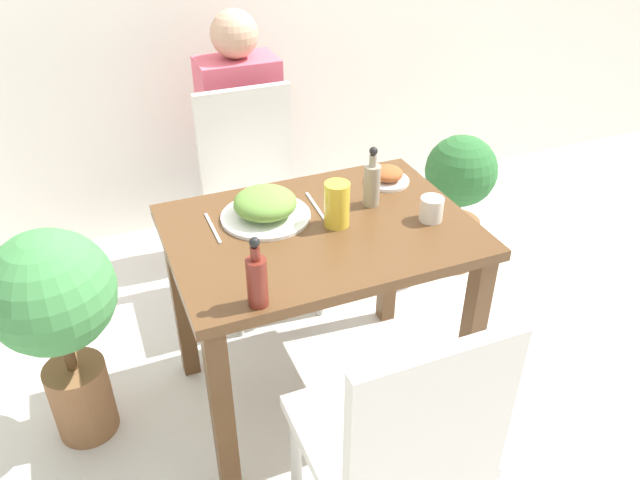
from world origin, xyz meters
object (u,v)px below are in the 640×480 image
at_px(juice_glass, 337,204).
at_px(potted_plant_left, 56,311).
at_px(sauce_bottle, 372,183).
at_px(potted_plant_right, 458,192).
at_px(chair_near, 400,441).
at_px(chair_far, 256,189).
at_px(condiment_bottle, 257,279).
at_px(person_figure, 242,144).
at_px(side_plate, 387,176).
at_px(drink_cup, 431,209).
at_px(food_plate, 265,206).

distance_m(juice_glass, potted_plant_left, 0.92).
xyz_separation_m(sauce_bottle, potted_plant_right, (0.70, 0.48, -0.42)).
distance_m(chair_near, chair_far, 1.36).
xyz_separation_m(condiment_bottle, person_figure, (0.33, 1.30, -0.22)).
height_order(juice_glass, person_figure, person_figure).
relative_size(side_plate, sauce_bottle, 0.76).
height_order(juice_glass, potted_plant_right, juice_glass).
xyz_separation_m(drink_cup, juice_glass, (-0.29, 0.09, 0.03)).
height_order(chair_far, drink_cup, chair_far).
relative_size(food_plate, drink_cup, 3.66).
bearing_deg(chair_far, person_figure, 82.52).
distance_m(chair_far, potted_plant_left, 0.96).
relative_size(side_plate, person_figure, 0.13).
height_order(potted_plant_left, person_figure, person_figure).
bearing_deg(condiment_bottle, potted_plant_left, 139.93).
bearing_deg(juice_glass, chair_near, -100.41).
xyz_separation_m(sauce_bottle, potted_plant_left, (-1.03, 0.08, -0.28)).
bearing_deg(chair_far, chair_near, -92.50).
height_order(juice_glass, potted_plant_left, juice_glass).
relative_size(side_plate, juice_glass, 1.08).
height_order(food_plate, condiment_bottle, condiment_bottle).
bearing_deg(condiment_bottle, potted_plant_right, 34.92).
relative_size(side_plate, condiment_bottle, 0.76).
bearing_deg(drink_cup, potted_plant_right, 48.52).
bearing_deg(chair_far, side_plate, -54.77).
relative_size(chair_near, condiment_bottle, 4.44).
xyz_separation_m(potted_plant_right, person_figure, (-0.88, 0.46, 0.20)).
height_order(food_plate, drink_cup, food_plate).
relative_size(juice_glass, sauce_bottle, 0.70).
height_order(chair_near, potted_plant_left, chair_near).
xyz_separation_m(drink_cup, potted_plant_right, (0.56, 0.64, -0.38)).
xyz_separation_m(food_plate, person_figure, (0.17, 0.89, -0.19)).
distance_m(chair_far, food_plate, 0.62).
bearing_deg(chair_far, condiment_bottle, -106.27).
bearing_deg(potted_plant_left, side_plate, 2.08).
bearing_deg(sauce_bottle, potted_plant_left, 175.72).
relative_size(side_plate, potted_plant_right, 0.24).
relative_size(chair_near, side_plate, 5.83).
distance_m(chair_far, sauce_bottle, 0.70).
bearing_deg(chair_far, juice_glass, -84.52).
xyz_separation_m(food_plate, side_plate, (0.47, 0.07, -0.02)).
height_order(juice_glass, sauce_bottle, sauce_bottle).
height_order(side_plate, potted_plant_right, side_plate).
height_order(condiment_bottle, potted_plant_right, condiment_bottle).
xyz_separation_m(juice_glass, sauce_bottle, (0.16, 0.08, 0.01)).
bearing_deg(chair_near, food_plate, -85.11).
height_order(potted_plant_left, potted_plant_right, potted_plant_left).
bearing_deg(person_figure, chair_near, -93.48).
height_order(chair_near, sauce_bottle, sauce_bottle).
xyz_separation_m(chair_far, sauce_bottle, (0.22, -0.61, 0.28)).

